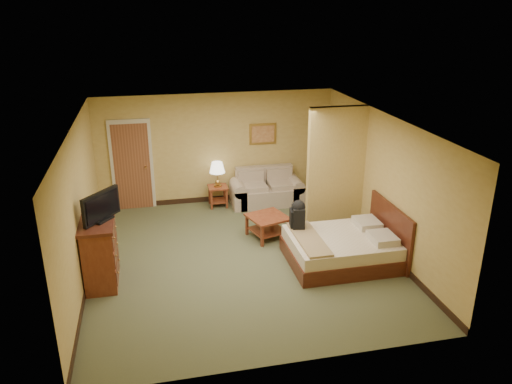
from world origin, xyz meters
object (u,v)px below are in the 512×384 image
object	(u,v)px
coffee_table	(268,222)
bed	(344,247)
loveseat	(266,192)
dresser	(100,252)

from	to	relation	value
coffee_table	bed	distance (m)	1.72
loveseat	coffee_table	world-z (taller)	loveseat
loveseat	coffee_table	size ratio (longest dim) A/B	1.86
loveseat	bed	world-z (taller)	bed
loveseat	dresser	size ratio (longest dim) A/B	1.47
coffee_table	dresser	distance (m)	3.36
loveseat	bed	size ratio (longest dim) A/B	0.87
dresser	bed	world-z (taller)	dresser
dresser	bed	xyz separation A→B (m)	(4.30, -0.20, -0.29)
loveseat	coffee_table	bearing A→B (deg)	-102.83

